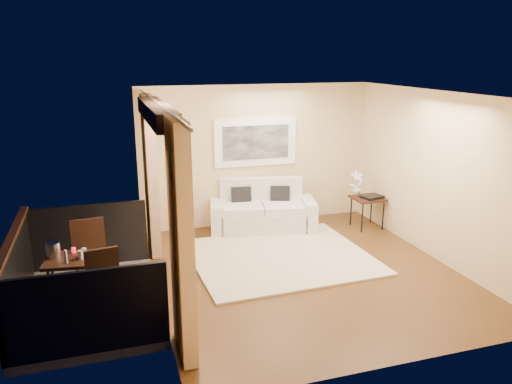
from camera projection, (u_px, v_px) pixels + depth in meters
name	position (u px, v px, depth m)	size (l,w,h in m)	color
floor	(305.00, 272.00, 7.68)	(5.00, 5.00, 0.00)	#543618
room_shell	(156.00, 112.00, 6.39)	(5.00, 6.40, 5.00)	white
balcony	(77.00, 291.00, 6.68)	(1.81, 2.60, 1.17)	#605B56
curtains	(163.00, 201.00, 6.71)	(0.16, 4.80, 2.64)	tan
artwork	(256.00, 142.00, 9.50)	(1.62, 0.07, 0.92)	white
rug	(280.00, 257.00, 8.21)	(2.85, 2.48, 0.04)	beige
sofa	(262.00, 212.00, 9.51)	(2.09, 1.23, 0.94)	silver
side_table	(368.00, 200.00, 9.51)	(0.55, 0.55, 0.60)	black
tray	(372.00, 197.00, 9.44)	(0.38, 0.28, 0.05)	black
orchid	(357.00, 183.00, 9.53)	(0.27, 0.18, 0.50)	white
bistro_table	(69.00, 264.00, 6.50)	(0.65, 0.65, 0.68)	black
balcony_chair_far	(88.00, 246.00, 7.09)	(0.49, 0.50, 1.04)	black
balcony_chair_near	(105.00, 281.00, 6.13)	(0.47, 0.47, 0.95)	black
ice_bucket	(53.00, 250.00, 6.49)	(0.18, 0.18, 0.20)	silver
candle	(74.00, 250.00, 6.65)	(0.06, 0.06, 0.07)	red
vase	(66.00, 257.00, 6.30)	(0.04, 0.04, 0.18)	silver
glass_a	(80.00, 255.00, 6.43)	(0.06, 0.06, 0.12)	silver
glass_b	(84.00, 252.00, 6.51)	(0.06, 0.06, 0.12)	silver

